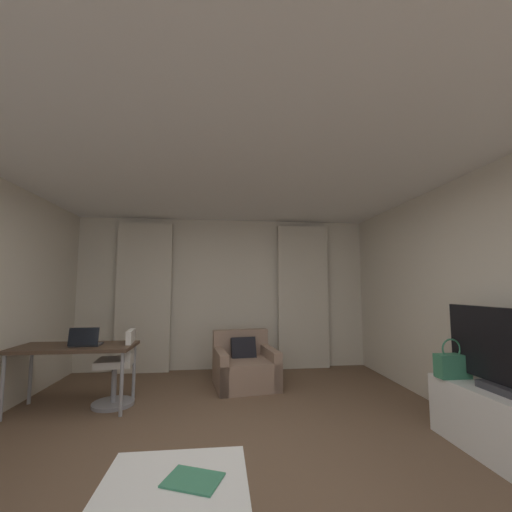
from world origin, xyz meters
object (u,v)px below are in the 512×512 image
at_px(armchair, 245,367).
at_px(laptop, 86,342).
at_px(desk_chair, 118,371).
at_px(tv_flatscreen, 500,351).
at_px(magazine_open, 193,480).
at_px(desk, 75,351).
at_px(tv_console, 503,425).
at_px(handbag_primary, 452,365).

relative_size(armchair, laptop, 2.84).
relative_size(desk_chair, tv_flatscreen, 0.81).
height_order(desk_chair, magazine_open, desk_chair).
height_order(laptop, tv_flatscreen, tv_flatscreen).
distance_m(desk, tv_console, 4.30).
bearing_deg(desk, desk_chair, 12.16).
relative_size(desk, desk_chair, 1.50).
distance_m(desk, laptop, 0.18).
bearing_deg(handbag_primary, tv_flatscreen, -76.31).
bearing_deg(desk_chair, magazine_open, -65.39).
height_order(desk, tv_flatscreen, tv_flatscreen).
distance_m(desk, desk_chair, 0.54).
bearing_deg(tv_console, armchair, 131.50).
height_order(tv_console, handbag_primary, handbag_primary).
xyz_separation_m(desk_chair, tv_flatscreen, (3.54, -1.65, 0.48)).
height_order(armchair, laptop, laptop).
bearing_deg(desk_chair, handbag_primary, -19.46).
xyz_separation_m(magazine_open, tv_flatscreen, (2.45, 0.72, 0.45)).
relative_size(armchair, desk_chair, 1.08).
height_order(desk, magazine_open, desk).
relative_size(desk, tv_console, 1.09).
relative_size(laptop, handbag_primary, 0.91).
height_order(desk, laptop, laptop).
xyz_separation_m(desk_chair, handbag_primary, (3.43, -1.21, 0.27)).
bearing_deg(tv_flatscreen, magazine_open, -163.61).
relative_size(desk_chair, magazine_open, 2.63).
relative_size(desk_chair, laptop, 2.62).
distance_m(desk_chair, tv_flatscreen, 3.93).
xyz_separation_m(armchair, tv_console, (1.96, -2.22, 0.02)).
xyz_separation_m(desk_chair, magazine_open, (1.09, -2.37, 0.03)).
xyz_separation_m(laptop, tv_flatscreen, (3.87, -1.50, 0.10)).
xyz_separation_m(tv_console, handbag_primary, (-0.11, 0.41, 0.39)).
xyz_separation_m(laptop, handbag_primary, (3.76, -1.06, -0.11)).
height_order(armchair, tv_console, armchair).
bearing_deg(magazine_open, tv_console, 16.91).
distance_m(magazine_open, handbag_primary, 2.63).
bearing_deg(magazine_open, tv_flatscreen, 16.39).
bearing_deg(tv_flatscreen, laptop, 158.81).
bearing_deg(tv_flatscreen, desk_chair, 154.99).
bearing_deg(desk, armchair, 18.68).
relative_size(tv_console, tv_flatscreen, 1.11).
bearing_deg(desk_chair, desk, -167.84).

